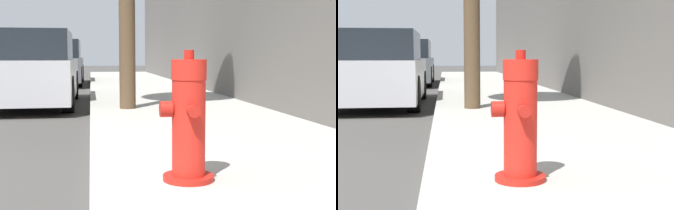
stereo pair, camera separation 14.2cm
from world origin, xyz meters
TOP-DOWN VIEW (x-y plane):
  - sidewalk_slab at (3.44, 0.00)m, footprint 2.68×40.00m
  - fire_hydrant at (2.73, -0.19)m, footprint 0.35×0.35m
  - parked_car_near at (0.97, 5.99)m, footprint 1.73×3.97m
  - parked_car_mid at (1.00, 12.39)m, footprint 1.73×4.50m

SIDE VIEW (x-z plane):
  - sidewalk_slab at x=3.44m, z-range 0.00..0.15m
  - fire_hydrant at x=2.73m, z-range 0.11..0.95m
  - parked_car_near at x=0.97m, z-range -0.03..1.37m
  - parked_car_mid at x=1.00m, z-range -0.03..1.41m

